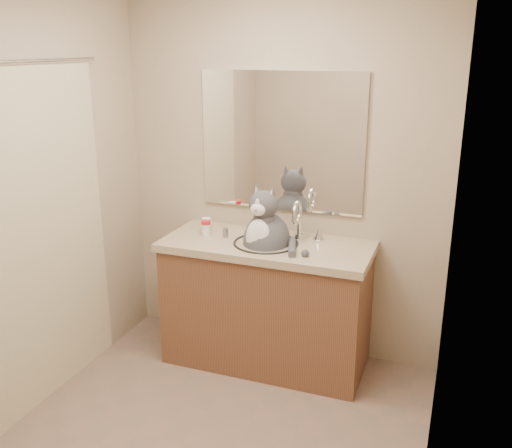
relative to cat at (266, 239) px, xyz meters
The scene contains 8 objects.
room 0.99m from the cat, 90.23° to the right, with size 2.22×2.52×2.42m.
vanity 0.44m from the cat, 97.34° to the left, with size 1.34×0.59×1.12m.
mirror 0.64m from the cat, 90.73° to the left, with size 1.10×0.02×0.90m, color white.
shower_curtain 1.35m from the cat, 141.49° to the right, with size 0.02×1.30×1.93m.
cat is the anchor object (origin of this frame).
pill_bottle_redcap 0.43m from the cat, behind, with size 0.08×0.08×0.10m.
pill_bottle_orange 0.45m from the cat, behind, with size 0.06×0.06×0.10m.
grey_canister 0.30m from the cat, behind, with size 0.04×0.04×0.06m.
Camera 1 is at (1.13, -2.27, 2.05)m, focal length 40.00 mm.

